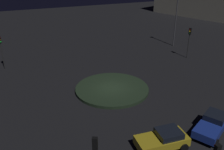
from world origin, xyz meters
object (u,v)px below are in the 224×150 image
at_px(car_yellow, 163,139).
at_px(streetlamp_southeast, 177,10).
at_px(traffic_light_south, 189,37).
at_px(car_blue, 212,125).
at_px(traffic_light_northeast, 1,46).

height_order(car_yellow, streetlamp_southeast, streetlamp_southeast).
bearing_deg(traffic_light_south, car_yellow, 26.97).
height_order(car_blue, traffic_light_northeast, traffic_light_northeast).
relative_size(traffic_light_northeast, streetlamp_southeast, 0.52).
bearing_deg(car_blue, car_yellow, -28.37).
xyz_separation_m(car_blue, traffic_light_south, (15.24, -9.79, 2.40)).
relative_size(traffic_light_south, streetlamp_southeast, 0.52).
xyz_separation_m(car_blue, traffic_light_northeast, (21.32, 15.16, 2.42)).
bearing_deg(car_yellow, car_blue, -175.28).
xyz_separation_m(car_yellow, traffic_light_northeast, (21.28, 10.41, 2.42)).
bearing_deg(traffic_light_south, streetlamp_southeast, -126.15).
xyz_separation_m(car_blue, streetlamp_southeast, (20.92, -11.51, 5.16)).
distance_m(car_blue, streetlamp_southeast, 24.43).
bearing_deg(traffic_light_northeast, car_yellow, -17.76).
distance_m(car_yellow, streetlamp_southeast, 26.96).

